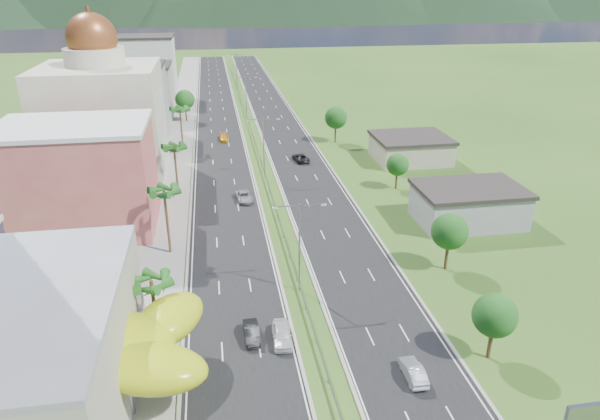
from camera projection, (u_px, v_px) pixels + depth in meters
ground at (316, 342)px, 53.78m from camera, size 500.00×500.00×0.00m
road_left at (218, 125)px, 134.16m from camera, size 11.00×260.00×0.04m
road_right at (278, 122)px, 136.41m from camera, size 11.00×260.00×0.04m
sidewalk_left at (180, 126)px, 132.72m from camera, size 7.00×260.00×0.12m
median_guardrail at (254, 141)px, 118.73m from camera, size 0.10×216.06×0.76m
streetlight_median_b at (299, 239)px, 60.16m from camera, size 6.04×0.25×11.00m
streetlight_median_c at (264, 141)px, 96.39m from camera, size 6.04×0.25×11.00m
streetlight_median_d at (246, 93)px, 137.14m from camera, size 6.04×0.25×11.00m
streetlight_median_e at (236, 67)px, 177.90m from camera, size 6.04×0.25×11.00m
lime_canopy at (93, 347)px, 45.18m from camera, size 18.00×15.00×7.40m
pink_shophouse at (79, 180)px, 75.60m from camera, size 20.00×15.00×15.00m
domed_building at (103, 116)px, 94.90m from camera, size 20.00×20.00×28.70m
midrise_grey at (129, 104)px, 119.02m from camera, size 16.00×15.00×16.00m
midrise_beige at (141, 92)px, 139.54m from camera, size 16.00×15.00×13.00m
midrise_white at (148, 69)px, 159.38m from camera, size 16.00×15.00×18.00m
shed_near at (468, 206)px, 79.62m from camera, size 15.00×10.00×5.00m
shed_far at (410, 150)px, 107.21m from camera, size 14.00×12.00×4.40m
palm_tree_b at (152, 285)px, 50.47m from camera, size 3.60×3.60×8.10m
palm_tree_c at (164, 194)px, 68.02m from camera, size 3.60×3.60×9.60m
palm_tree_d at (174, 149)px, 89.23m from camera, size 3.60×3.60×8.60m
palm_tree_e at (180, 111)px, 111.56m from camera, size 3.60×3.60×9.40m
leafy_tree_lfar at (185, 100)px, 135.29m from camera, size 4.90×4.90×8.05m
leafy_tree_ra at (495, 316)px, 49.75m from camera, size 4.20×4.20×6.90m
leafy_tree_rb at (450, 232)px, 65.44m from camera, size 4.55×4.55×7.47m
leafy_tree_rc at (398, 165)px, 91.57m from camera, size 3.85×3.85×6.33m
leafy_tree_rd at (336, 118)px, 117.66m from camera, size 4.90×4.90×8.05m
mountain_ridge at (286, 21)px, 470.30m from camera, size 860.00×140.00×90.00m
car_white_near_left at (282, 334)px, 53.57m from camera, size 2.18×4.83×1.61m
car_dark_left at (251, 332)px, 54.05m from camera, size 1.57×4.26×1.39m
car_silver_mid_left at (244, 196)px, 87.92m from camera, size 2.86×5.29×1.41m
car_yellow_far_left at (224, 137)px, 120.85m from camera, size 2.15×4.90×1.40m
car_silver_right at (413, 371)px, 48.66m from camera, size 1.54×4.38×1.44m
car_dark_far_right at (301, 158)px, 107.05m from camera, size 3.17×5.53×1.45m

